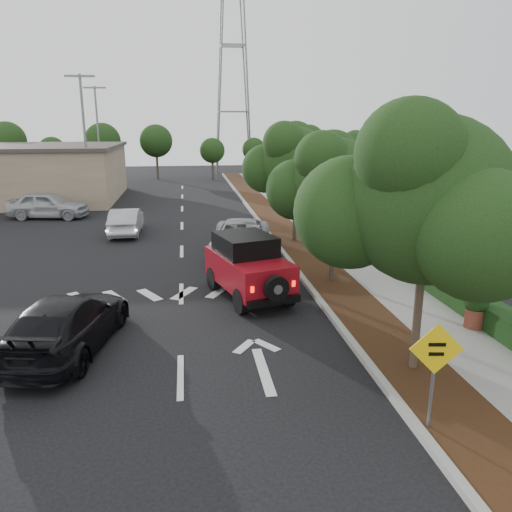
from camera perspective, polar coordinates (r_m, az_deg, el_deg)
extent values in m
plane|color=black|center=(12.33, -8.63, -13.45)|extent=(120.00, 120.00, 0.00)
cube|color=#9E9B93|center=(23.96, 2.56, 1.09)|extent=(0.20, 70.00, 0.15)
cube|color=black|center=(24.17, 4.89, 1.14)|extent=(1.80, 70.00, 0.12)
cube|color=gray|center=(24.65, 9.20, 1.27)|extent=(2.00, 70.00, 0.12)
cube|color=black|center=(25.02, 12.30, 2.12)|extent=(0.80, 70.00, 0.80)
cylinder|color=black|center=(18.02, -4.82, -2.57)|extent=(0.50, 0.87, 0.82)
cylinder|color=black|center=(18.58, -0.15, -1.96)|extent=(0.50, 0.87, 0.82)
cylinder|color=black|center=(15.73, -1.66, -5.18)|extent=(0.50, 0.87, 0.82)
cylinder|color=black|center=(16.37, 3.55, -4.38)|extent=(0.50, 0.87, 0.82)
cube|color=maroon|center=(16.98, -0.85, -1.63)|extent=(2.83, 4.17, 1.03)
cube|color=black|center=(17.03, -1.27, 1.37)|extent=(2.22, 2.48, 0.66)
cube|color=maroon|center=(18.28, -2.64, -0.68)|extent=(1.86, 1.48, 0.84)
cube|color=black|center=(15.41, 2.09, -5.21)|extent=(1.74, 0.66, 0.23)
cylinder|color=black|center=(15.13, 2.35, -3.74)|extent=(0.81, 0.43, 0.78)
cube|color=#FF190C|center=(15.03, -0.41, -3.86)|extent=(0.11, 0.07, 0.19)
cube|color=#FF190C|center=(15.62, 4.33, -3.17)|extent=(0.11, 0.07, 0.19)
imported|color=#A2A5A9|center=(22.48, -1.70, 2.01)|extent=(3.39, 5.92, 1.56)
imported|color=black|center=(14.11, -20.79, -7.20)|extent=(3.00, 5.42, 1.49)
imported|color=#AEB0B6|center=(27.76, -14.62, 3.87)|extent=(1.51, 4.26, 1.40)
imported|color=#AEB1B6|center=(33.96, -22.70, 5.40)|extent=(5.14, 2.73, 1.67)
cylinder|color=slate|center=(10.31, 19.54, -13.25)|extent=(0.07, 0.07, 1.99)
cube|color=yellow|center=(10.00, 19.93, -9.96)|extent=(1.01, 0.16, 1.02)
cube|color=black|center=(9.95, 20.01, -9.51)|extent=(0.32, 0.05, 0.07)
cube|color=black|center=(10.02, 19.92, -10.50)|extent=(0.28, 0.05, 0.07)
cylinder|color=brown|center=(15.78, 23.71, -6.49)|extent=(0.60, 0.60, 0.56)
sphere|color=black|center=(15.60, 23.91, -4.68)|extent=(0.70, 0.70, 0.70)
imported|color=black|center=(15.58, 23.94, -4.40)|extent=(0.63, 0.56, 0.66)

